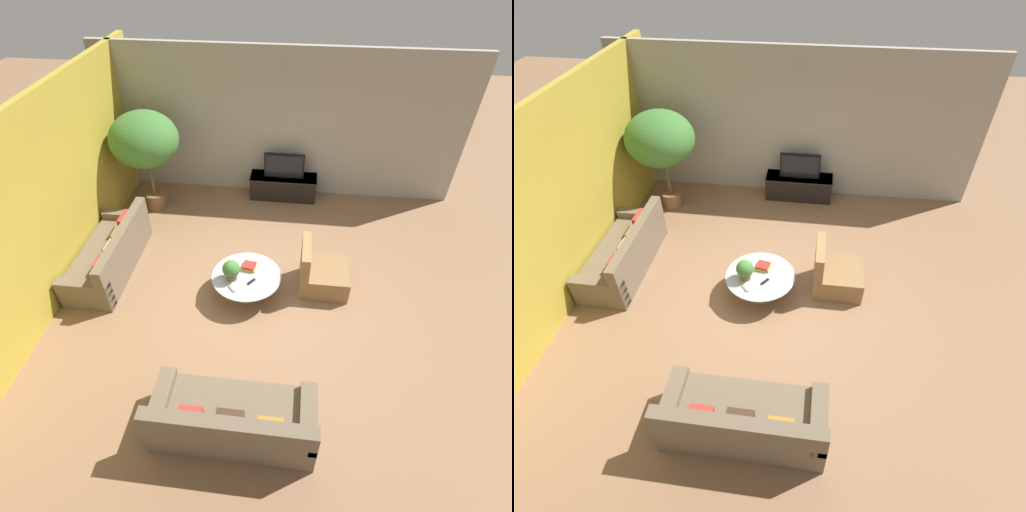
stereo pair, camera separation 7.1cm
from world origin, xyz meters
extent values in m
plane|color=#8C6647|center=(0.00, 0.00, 0.00)|extent=(24.00, 24.00, 0.00)
cube|color=#A39E93|center=(0.00, 3.26, 1.50)|extent=(7.40, 0.12, 3.00)
cube|color=gold|center=(-3.26, 0.20, 1.50)|extent=(0.12, 7.40, 3.00)
cube|color=black|center=(0.17, 2.94, 0.25)|extent=(1.40, 0.48, 0.50)
cube|color=#2D2823|center=(0.17, 2.94, 0.49)|extent=(1.43, 0.50, 0.02)
cube|color=black|center=(0.17, 2.94, 0.76)|extent=(0.84, 0.08, 0.52)
cube|color=black|center=(0.17, 2.90, 0.76)|extent=(0.77, 0.00, 0.47)
cube|color=black|center=(0.17, 2.94, 0.51)|extent=(0.25, 0.13, 0.02)
cylinder|color=#756656|center=(-0.24, -0.02, 0.01)|extent=(0.62, 0.62, 0.02)
cylinder|color=#756656|center=(-0.24, -0.02, 0.18)|extent=(0.10, 0.10, 0.37)
cylinder|color=#A8B2B7|center=(-0.24, -0.02, 0.38)|extent=(1.13, 1.13, 0.02)
cube|color=brown|center=(-2.73, 0.31, 0.21)|extent=(0.84, 2.06, 0.42)
cube|color=brown|center=(-2.39, 0.31, 0.63)|extent=(0.16, 2.06, 0.42)
cube|color=brown|center=(-2.73, 1.24, 0.27)|extent=(0.84, 0.20, 0.54)
cube|color=brown|center=(-2.73, -0.62, 0.27)|extent=(0.84, 0.20, 0.54)
cube|color=#B23328|center=(-2.55, 0.86, 0.59)|extent=(0.12, 0.38, 0.34)
cube|color=olive|center=(-2.55, 0.49, 0.55)|extent=(0.15, 0.30, 0.28)
cube|color=tan|center=(-2.55, 0.13, 0.56)|extent=(0.16, 0.30, 0.29)
cube|color=#B23328|center=(-2.55, -0.23, 0.55)|extent=(0.16, 0.29, 0.27)
cube|color=brown|center=(-0.08, -2.32, 0.21)|extent=(1.96, 0.84, 0.42)
cube|color=brown|center=(-0.08, -2.66, 0.63)|extent=(1.96, 0.16, 0.42)
cube|color=brown|center=(0.80, -2.32, 0.27)|extent=(0.20, 0.84, 0.54)
cube|color=brown|center=(-0.96, -2.32, 0.27)|extent=(0.20, 0.84, 0.54)
cube|color=orange|center=(0.37, -2.50, 0.55)|extent=(0.29, 0.17, 0.28)
cube|color=#422D1E|center=(-0.08, -2.50, 0.56)|extent=(0.31, 0.13, 0.29)
cube|color=#B23328|center=(-0.54, -2.50, 0.55)|extent=(0.28, 0.14, 0.26)
cube|color=olive|center=(1.02, 0.28, 0.20)|extent=(0.80, 0.76, 0.40)
cube|color=olive|center=(0.69, 0.28, 0.63)|extent=(0.14, 0.76, 0.46)
cylinder|color=brown|center=(-2.49, 2.24, 0.17)|extent=(0.40, 0.40, 0.33)
cylinder|color=brown|center=(-2.49, 2.24, 0.68)|extent=(0.08, 0.08, 0.68)
ellipsoid|color=#3D7533|center=(-2.49, 2.24, 1.53)|extent=(1.32, 1.32, 1.03)
cylinder|color=brown|center=(-0.47, -0.11, 0.43)|extent=(0.18, 0.18, 0.09)
sphere|color=#3D7533|center=(-0.47, -0.11, 0.60)|extent=(0.28, 0.28, 0.28)
cube|color=gold|center=(-0.22, 0.18, 0.41)|extent=(0.24, 0.24, 0.04)
cube|color=#A32823|center=(-0.22, 0.16, 0.45)|extent=(0.23, 0.22, 0.04)
cube|color=black|center=(-0.14, -0.15, 0.40)|extent=(0.13, 0.15, 0.02)
cube|color=gray|center=(-0.42, -0.34, 0.40)|extent=(0.13, 0.15, 0.02)
camera|label=1|loc=(0.45, -4.55, 4.93)|focal=28.00mm
camera|label=2|loc=(0.52, -4.55, 4.93)|focal=28.00mm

